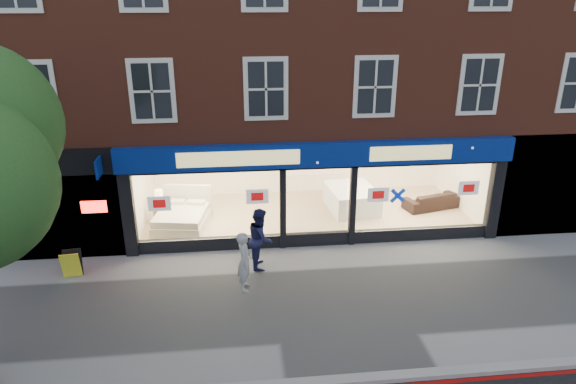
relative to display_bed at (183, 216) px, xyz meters
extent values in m
plane|color=gray|center=(4.18, -4.72, -0.41)|extent=(120.00, 120.00, 0.00)
cube|color=gray|center=(4.18, -7.62, -0.35)|extent=(60.00, 0.25, 0.12)
cube|color=tan|center=(4.18, 0.53, -0.36)|extent=(11.00, 4.50, 0.10)
cube|color=brown|center=(4.18, 2.28, 6.24)|extent=(19.00, 8.00, 6.70)
cube|color=navy|center=(4.18, -1.84, 2.54)|extent=(11.40, 0.28, 0.70)
cube|color=black|center=(4.18, -1.64, -0.21)|extent=(11.00, 0.18, 0.40)
cube|color=black|center=(-1.32, -1.67, 0.89)|extent=(0.35, 0.30, 2.60)
cube|color=black|center=(9.68, -1.67, 0.89)|extent=(0.35, 0.30, 2.60)
cube|color=white|center=(0.93, -1.72, 1.04)|extent=(4.20, 0.02, 2.10)
cube|color=white|center=(7.43, -1.72, 1.04)|extent=(4.20, 0.02, 2.10)
cube|color=white|center=(4.18, -1.47, 0.74)|extent=(1.80, 0.02, 2.10)
cube|color=silver|center=(4.18, 2.78, 0.89)|extent=(11.00, 0.20, 2.60)
cube|color=#FFEAC6|center=(4.18, 0.53, 2.19)|extent=(11.00, 4.50, 0.12)
cube|color=black|center=(-3.42, -1.42, 1.24)|extent=(3.80, 0.60, 3.30)
cube|color=#FF140C|center=(-2.22, -1.77, 1.19)|extent=(0.70, 0.04, 0.35)
cube|color=black|center=(11.68, -1.52, 1.24)|extent=(4.00, 0.40, 3.30)
cube|color=beige|center=(-0.02, -0.13, -0.15)|extent=(1.85, 2.07, 0.32)
cube|color=beige|center=(-0.02, -0.13, 0.12)|extent=(1.77, 1.99, 0.23)
cube|color=beige|center=(0.14, 0.83, 0.24)|extent=(1.64, 0.39, 1.10)
cube|color=beige|center=(-0.25, 0.58, 0.30)|extent=(0.63, 0.39, 0.11)
cube|color=beige|center=(0.43, 0.46, 0.30)|extent=(0.63, 0.39, 0.11)
cube|color=brown|center=(-0.75, 0.40, -0.04)|extent=(0.51, 0.51, 0.55)
cube|color=white|center=(5.78, 0.75, -0.18)|extent=(1.74, 2.11, 0.26)
cube|color=white|center=(5.78, 0.75, 0.08)|extent=(1.74, 2.11, 0.26)
cube|color=white|center=(5.78, 0.75, 0.33)|extent=(1.74, 2.11, 0.26)
imported|color=black|center=(8.62, 0.56, -0.02)|extent=(2.13, 1.26, 0.58)
cube|color=yellow|center=(-2.72, -2.79, -0.03)|extent=(0.52, 0.36, 0.76)
imported|color=#9EA0A6|center=(1.92, -3.92, 0.39)|extent=(0.43, 0.61, 1.61)
imported|color=#171941|center=(2.39, -2.76, 0.46)|extent=(0.69, 0.87, 1.74)
camera|label=1|loc=(1.78, -15.54, 6.81)|focal=32.00mm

